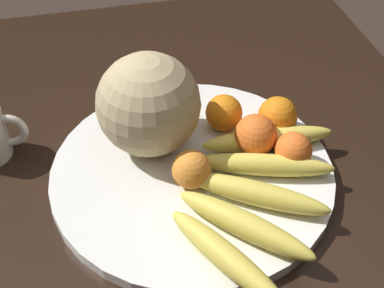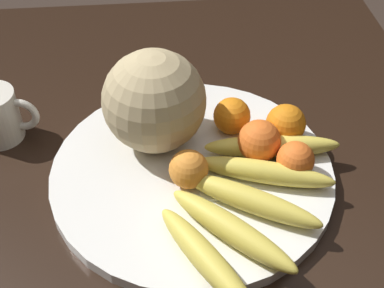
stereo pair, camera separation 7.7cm
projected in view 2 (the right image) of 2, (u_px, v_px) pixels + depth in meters
The scene contains 10 objects.
kitchen_table at pixel (174, 258), 0.83m from camera, with size 1.27×0.96×0.75m.
fruit_bowl at pixel (192, 172), 0.81m from camera, with size 0.43×0.43×0.02m.
melon at pixel (154, 101), 0.80m from camera, with size 0.16×0.16×0.16m.
banana_bunch at pixel (246, 199), 0.74m from camera, with size 0.32×0.29×0.04m.
orange_front_left at pixel (232, 116), 0.85m from camera, with size 0.06×0.06×0.06m.
orange_front_right at pixel (286, 124), 0.84m from camera, with size 0.06×0.06×0.06m.
orange_mid_center at pixel (295, 160), 0.78m from camera, with size 0.06×0.06×0.06m.
orange_back_left at pixel (259, 141), 0.80m from camera, with size 0.07×0.07×0.07m.
orange_back_right at pixel (189, 169), 0.77m from camera, with size 0.06×0.06×0.06m.
produce_tag at pixel (210, 177), 0.79m from camera, with size 0.09×0.04×0.00m.
Camera 2 is at (0.49, -0.02, 1.34)m, focal length 50.00 mm.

